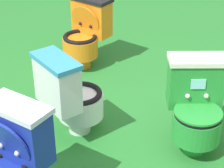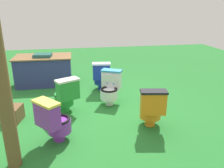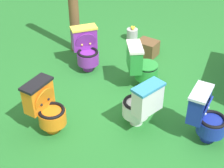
{
  "view_description": "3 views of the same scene",
  "coord_description": "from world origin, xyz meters",
  "px_view_note": "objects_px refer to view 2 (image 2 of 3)",
  "views": [
    {
      "loc": [
        -0.92,
        2.49,
        2.1
      ],
      "look_at": [
        0.31,
        0.01,
        0.5
      ],
      "focal_mm": 67.36,
      "sensor_mm": 36.0,
      "label": 1
    },
    {
      "loc": [
        -0.18,
        -4.42,
        2.04
      ],
      "look_at": [
        0.66,
        0.06,
        0.45
      ],
      "focal_mm": 36.71,
      "sensor_mm": 36.0,
      "label": 2
    },
    {
      "loc": [
        4.05,
        1.03,
        3.17
      ],
      "look_at": [
        0.48,
        -0.37,
        0.48
      ],
      "focal_mm": 54.19,
      "sensor_mm": 36.0,
      "label": 3
    }
  ],
  "objects_px": {
    "vendor_table": "(44,70)",
    "toilet_green": "(66,95)",
    "toilet_white": "(110,87)",
    "toilet_orange": "(152,108)",
    "toilet_blue": "(101,76)",
    "wooden_post": "(4,94)",
    "toilet_purple": "(54,120)",
    "small_crate": "(13,114)"
  },
  "relations": [
    {
      "from": "vendor_table",
      "to": "small_crate",
      "type": "bearing_deg",
      "value": -101.16
    },
    {
      "from": "toilet_blue",
      "to": "toilet_orange",
      "type": "distance_m",
      "value": 2.07
    },
    {
      "from": "toilet_blue",
      "to": "toilet_green",
      "type": "bearing_deg",
      "value": -120.38
    },
    {
      "from": "toilet_purple",
      "to": "small_crate",
      "type": "bearing_deg",
      "value": -176.71
    },
    {
      "from": "toilet_blue",
      "to": "toilet_purple",
      "type": "xyz_separation_m",
      "value": [
        -1.04,
        -2.15,
        0.0
      ]
    },
    {
      "from": "toilet_orange",
      "to": "wooden_post",
      "type": "height_order",
      "value": "wooden_post"
    },
    {
      "from": "toilet_green",
      "to": "toilet_white",
      "type": "xyz_separation_m",
      "value": [
        0.93,
        0.29,
        0.0
      ]
    },
    {
      "from": "toilet_blue",
      "to": "toilet_purple",
      "type": "relative_size",
      "value": 1.0
    },
    {
      "from": "toilet_orange",
      "to": "toilet_blue",
      "type": "bearing_deg",
      "value": 116.47
    },
    {
      "from": "vendor_table",
      "to": "small_crate",
      "type": "height_order",
      "value": "vendor_table"
    },
    {
      "from": "toilet_green",
      "to": "toilet_orange",
      "type": "relative_size",
      "value": 1.0
    },
    {
      "from": "toilet_purple",
      "to": "wooden_post",
      "type": "bearing_deg",
      "value": -87.7
    },
    {
      "from": "toilet_orange",
      "to": "toilet_purple",
      "type": "bearing_deg",
      "value": -164.08
    },
    {
      "from": "toilet_white",
      "to": "small_crate",
      "type": "distance_m",
      "value": 1.98
    },
    {
      "from": "toilet_blue",
      "to": "vendor_table",
      "type": "xyz_separation_m",
      "value": [
        -1.44,
        0.75,
        0.02
      ]
    },
    {
      "from": "toilet_green",
      "to": "toilet_white",
      "type": "bearing_deg",
      "value": -9.56
    },
    {
      "from": "toilet_purple",
      "to": "toilet_orange",
      "type": "bearing_deg",
      "value": 55.91
    },
    {
      "from": "vendor_table",
      "to": "toilet_green",
      "type": "bearing_deg",
      "value": -73.01
    },
    {
      "from": "toilet_green",
      "to": "toilet_orange",
      "type": "height_order",
      "value": "same"
    },
    {
      "from": "toilet_white",
      "to": "toilet_orange",
      "type": "bearing_deg",
      "value": 140.92
    },
    {
      "from": "vendor_table",
      "to": "wooden_post",
      "type": "bearing_deg",
      "value": -91.89
    },
    {
      "from": "toilet_green",
      "to": "vendor_table",
      "type": "height_order",
      "value": "vendor_table"
    },
    {
      "from": "toilet_blue",
      "to": "vendor_table",
      "type": "height_order",
      "value": "vendor_table"
    },
    {
      "from": "toilet_purple",
      "to": "wooden_post",
      "type": "relative_size",
      "value": 0.35
    },
    {
      "from": "toilet_green",
      "to": "toilet_orange",
      "type": "bearing_deg",
      "value": -57.56
    },
    {
      "from": "wooden_post",
      "to": "small_crate",
      "type": "xyz_separation_m",
      "value": [
        -0.29,
        1.32,
        -0.89
      ]
    },
    {
      "from": "toilet_white",
      "to": "toilet_blue",
      "type": "bearing_deg",
      "value": -58.22
    },
    {
      "from": "toilet_green",
      "to": "small_crate",
      "type": "height_order",
      "value": "toilet_green"
    },
    {
      "from": "toilet_purple",
      "to": "small_crate",
      "type": "height_order",
      "value": "toilet_purple"
    },
    {
      "from": "toilet_green",
      "to": "toilet_white",
      "type": "distance_m",
      "value": 0.98
    },
    {
      "from": "toilet_purple",
      "to": "toilet_orange",
      "type": "relative_size",
      "value": 1.0
    },
    {
      "from": "toilet_white",
      "to": "wooden_post",
      "type": "relative_size",
      "value": 0.35
    },
    {
      "from": "toilet_orange",
      "to": "small_crate",
      "type": "relative_size",
      "value": 2.0
    },
    {
      "from": "toilet_blue",
      "to": "small_crate",
      "type": "relative_size",
      "value": 2.0
    },
    {
      "from": "toilet_white",
      "to": "vendor_table",
      "type": "height_order",
      "value": "vendor_table"
    },
    {
      "from": "toilet_purple",
      "to": "toilet_orange",
      "type": "distance_m",
      "value": 1.63
    },
    {
      "from": "toilet_blue",
      "to": "toilet_white",
      "type": "height_order",
      "value": "same"
    },
    {
      "from": "toilet_orange",
      "to": "toilet_white",
      "type": "bearing_deg",
      "value": 124.11
    },
    {
      "from": "toilet_purple",
      "to": "vendor_table",
      "type": "xyz_separation_m",
      "value": [
        -0.4,
        2.9,
        0.02
      ]
    },
    {
      "from": "small_crate",
      "to": "toilet_orange",
      "type": "bearing_deg",
      "value": -15.86
    },
    {
      "from": "toilet_white",
      "to": "vendor_table",
      "type": "xyz_separation_m",
      "value": [
        -1.51,
        1.58,
        0.02
      ]
    },
    {
      "from": "toilet_orange",
      "to": "vendor_table",
      "type": "xyz_separation_m",
      "value": [
        -2.02,
        2.73,
        0.02
      ]
    }
  ]
}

